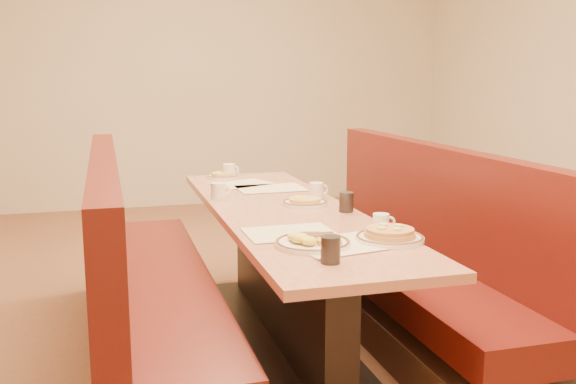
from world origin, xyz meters
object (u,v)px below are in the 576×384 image
object	(u,v)px
eggs_plate	(312,242)
coffee_mug_a	(382,222)
booth_left	(143,293)
coffee_mug_b	(219,190)
coffee_mug_c	(317,190)
diner_table	(284,278)
soda_tumbler_near	(331,250)
pancake_plate	(390,236)
booth_right	(410,269)
soda_tumbler_mid	(346,202)
coffee_mug_d	(230,170)

from	to	relation	value
eggs_plate	coffee_mug_a	xyz separation A→B (m)	(0.38, 0.16, 0.02)
booth_left	eggs_plate	world-z (taller)	booth_left
coffee_mug_b	coffee_mug_c	size ratio (longest dim) A/B	1.02
coffee_mug_b	coffee_mug_c	xyz separation A→B (m)	(0.53, -0.13, -0.00)
diner_table	soda_tumbler_near	bearing A→B (deg)	-95.82
soda_tumbler_near	booth_left	bearing A→B (deg)	122.32
pancake_plate	eggs_plate	bearing A→B (deg)	179.21
diner_table	pancake_plate	bearing A→B (deg)	-72.19
coffee_mug_a	booth_right	bearing A→B (deg)	62.31
coffee_mug_a	coffee_mug_b	world-z (taller)	coffee_mug_b
booth_left	diner_table	bearing A→B (deg)	0.00
booth_right	coffee_mug_b	world-z (taller)	booth_right
coffee_mug_a	diner_table	bearing A→B (deg)	125.08
booth_right	soda_tumbler_near	xyz separation A→B (m)	(-0.83, -1.00, 0.44)
pancake_plate	eggs_plate	distance (m)	0.34
booth_left	booth_right	xyz separation A→B (m)	(1.46, 0.00, 0.00)
soda_tumbler_near	coffee_mug_b	bearing A→B (deg)	97.32
booth_right	diner_table	bearing A→B (deg)	180.00
booth_right	coffee_mug_a	xyz separation A→B (m)	(-0.45, -0.59, 0.43)
booth_left	soda_tumbler_mid	size ratio (longest dim) A/B	24.64
coffee_mug_a	soda_tumbler_near	world-z (taller)	soda_tumbler_near
coffee_mug_a	coffee_mug_c	size ratio (longest dim) A/B	0.89
eggs_plate	soda_tumbler_mid	bearing A→B (deg)	57.57
coffee_mug_b	pancake_plate	bearing A→B (deg)	-80.32
coffee_mug_b	soda_tumbler_near	size ratio (longest dim) A/B	1.17
pancake_plate	soda_tumbler_near	bearing A→B (deg)	-145.72
booth_right	pancake_plate	world-z (taller)	booth_right
coffee_mug_b	eggs_plate	bearing A→B (deg)	-95.94
eggs_plate	soda_tumbler_near	bearing A→B (deg)	-91.57
pancake_plate	coffee_mug_b	distance (m)	1.24
coffee_mug_b	coffee_mug_a	bearing A→B (deg)	-74.83
soda_tumbler_near	soda_tumbler_mid	size ratio (longest dim) A/B	0.99
soda_tumbler_near	soda_tumbler_mid	world-z (taller)	same
coffee_mug_b	coffee_mug_d	bearing A→B (deg)	59.53
pancake_plate	eggs_plate	xyz separation A→B (m)	(-0.34, 0.00, -0.00)
diner_table	coffee_mug_b	bearing A→B (deg)	127.12
booth_left	eggs_plate	size ratio (longest dim) A/B	8.19
eggs_plate	coffee_mug_c	xyz separation A→B (m)	(0.35, 0.99, 0.03)
booth_left	coffee_mug_c	bearing A→B (deg)	13.22
diner_table	coffee_mug_c	bearing A→B (deg)	42.03
pancake_plate	coffee_mug_c	distance (m)	0.99
coffee_mug_b	soda_tumbler_near	distance (m)	1.37
diner_table	booth_left	xyz separation A→B (m)	(-0.73, 0.00, -0.01)
pancake_plate	eggs_plate	world-z (taller)	pancake_plate
pancake_plate	coffee_mug_c	bearing A→B (deg)	89.21
booth_right	coffee_mug_c	world-z (taller)	booth_right
eggs_plate	coffee_mug_d	size ratio (longest dim) A/B	2.56
booth_right	coffee_mug_b	distance (m)	1.16
coffee_mug_b	coffee_mug_d	distance (m)	0.76
coffee_mug_c	coffee_mug_d	distance (m)	0.93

